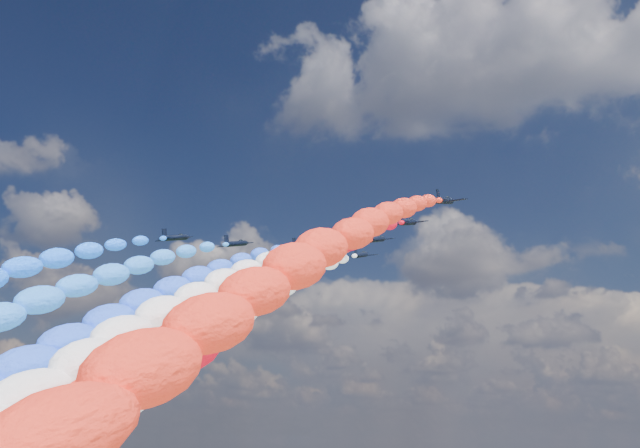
% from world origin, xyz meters
% --- Properties ---
extents(jet_0, '(9.23, 12.36, 5.65)m').
position_xyz_m(jet_0, '(-32.53, -5.17, 101.70)').
color(jet_0, black).
extents(jet_1, '(9.41, 12.49, 5.65)m').
position_xyz_m(jet_1, '(-22.28, 5.11, 101.70)').
color(jet_1, black).
extents(trail_1, '(6.88, 110.37, 54.65)m').
position_xyz_m(trail_1, '(-22.28, -51.43, 76.48)').
color(trail_1, '#2977E9').
extents(jet_2, '(9.21, 12.34, 5.65)m').
position_xyz_m(jet_2, '(-9.18, 13.60, 101.70)').
color(jet_2, black).
extents(trail_2, '(6.88, 110.37, 54.65)m').
position_xyz_m(trail_2, '(-9.18, -42.95, 76.48)').
color(trail_2, blue).
extents(jet_3, '(9.14, 12.29, 5.65)m').
position_xyz_m(jet_3, '(1.79, 11.83, 101.70)').
color(jet_3, black).
extents(trail_3, '(6.88, 110.37, 54.65)m').
position_xyz_m(trail_3, '(1.79, -44.72, 76.48)').
color(trail_3, silver).
extents(jet_4, '(9.19, 12.33, 5.65)m').
position_xyz_m(jet_4, '(1.28, 27.36, 101.70)').
color(jet_4, black).
extents(trail_4, '(6.88, 110.37, 54.65)m').
position_xyz_m(trail_4, '(1.28, -29.19, 76.48)').
color(trail_4, white).
extents(jet_5, '(9.44, 12.51, 5.65)m').
position_xyz_m(jet_5, '(9.78, 14.68, 101.70)').
color(jet_5, black).
extents(trail_5, '(6.88, 110.37, 54.65)m').
position_xyz_m(trail_5, '(9.78, -41.87, 76.48)').
color(trail_5, red).
extents(jet_6, '(9.51, 12.55, 5.65)m').
position_xyz_m(jet_6, '(20.62, 4.06, 101.70)').
color(jet_6, black).
extents(trail_6, '(6.88, 110.37, 54.65)m').
position_xyz_m(trail_6, '(20.62, -52.49, 76.48)').
color(trail_6, red).
extents(jet_7, '(9.54, 12.57, 5.65)m').
position_xyz_m(jet_7, '(31.63, -7.43, 101.70)').
color(jet_7, black).
extents(trail_7, '(6.88, 110.37, 54.65)m').
position_xyz_m(trail_7, '(31.63, -63.98, 76.48)').
color(trail_7, red).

